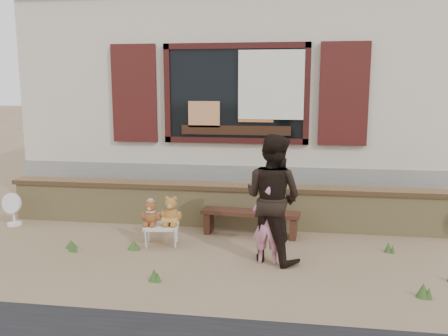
% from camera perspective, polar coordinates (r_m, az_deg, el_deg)
% --- Properties ---
extents(ground, '(80.00, 80.00, 0.00)m').
position_cam_1_polar(ground, '(6.63, -0.78, -9.45)').
color(ground, brown).
rests_on(ground, ground).
extents(shopfront, '(8.04, 5.13, 4.00)m').
position_cam_1_polar(shopfront, '(10.71, 3.13, 8.89)').
color(shopfront, '#BDB099').
rests_on(shopfront, ground).
extents(brick_wall, '(7.10, 0.36, 0.67)m').
position_cam_1_polar(brick_wall, '(7.48, 0.46, -4.45)').
color(brick_wall, tan).
rests_on(brick_wall, ground).
extents(bench, '(1.47, 0.43, 0.37)m').
position_cam_1_polar(bench, '(7.04, 3.19, -5.97)').
color(bench, '#361C13').
rests_on(bench, ground).
extents(folding_chair, '(0.54, 0.50, 0.29)m').
position_cam_1_polar(folding_chair, '(6.68, -7.54, -7.01)').
color(folding_chair, silver).
rests_on(folding_chair, ground).
extents(teddy_bear_left, '(0.30, 0.28, 0.36)m').
position_cam_1_polar(teddy_bear_left, '(6.64, -8.79, -5.28)').
color(teddy_bear_left, brown).
rests_on(teddy_bear_left, folding_chair).
extents(teddy_bear_right, '(0.34, 0.31, 0.41)m').
position_cam_1_polar(teddy_bear_right, '(6.61, -6.38, -5.08)').
color(teddy_bear_right, brown).
rests_on(teddy_bear_right, folding_chair).
extents(child, '(0.39, 0.27, 1.03)m').
position_cam_1_polar(child, '(5.91, 5.26, -6.67)').
color(child, pink).
rests_on(child, ground).
extents(adult, '(0.99, 0.92, 1.62)m').
position_cam_1_polar(adult, '(5.96, 5.88, -3.63)').
color(adult, black).
rests_on(adult, ground).
extents(fan_left, '(0.34, 0.22, 0.53)m').
position_cam_1_polar(fan_left, '(8.23, -24.00, -4.52)').
color(fan_left, white).
rests_on(fan_left, ground).
extents(grass_tufts, '(5.75, 1.52, 0.16)m').
position_cam_1_polar(grass_tufts, '(5.97, -4.25, -11.03)').
color(grass_tufts, '#325321').
rests_on(grass_tufts, ground).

